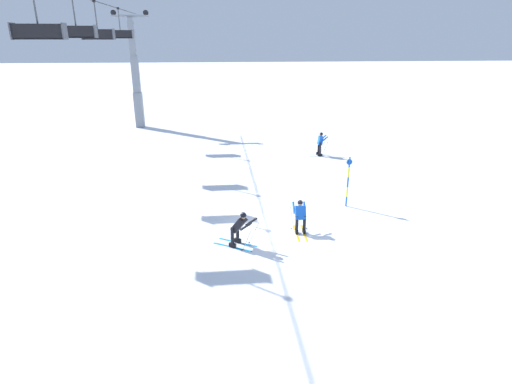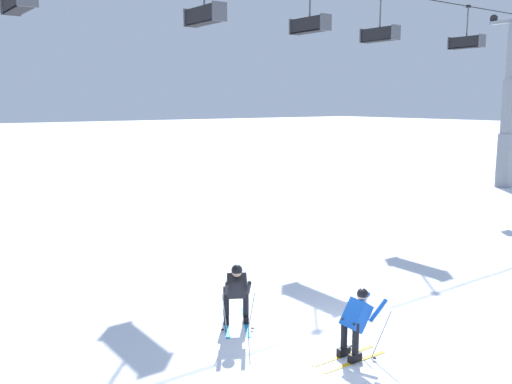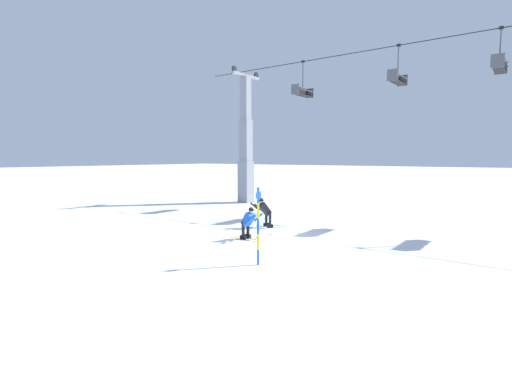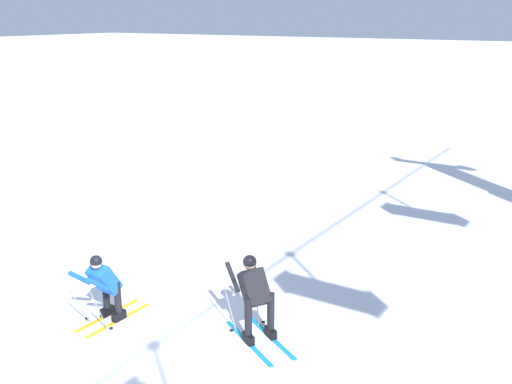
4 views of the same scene
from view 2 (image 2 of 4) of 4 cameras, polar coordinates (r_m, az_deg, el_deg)
ground_plane at (r=12.08m, az=7.82°, el=-14.72°), size 260.00×260.00×0.00m
skier_carving_main at (r=11.07m, az=10.28°, el=-12.77°), size 1.57×0.72×1.48m
lift_tower_far at (r=34.89m, az=24.57°, el=7.20°), size 0.72×3.08×9.82m
chairlift_seat_second at (r=20.24m, az=-5.50°, el=17.71°), size 0.61×2.01×2.17m
chairlift_seat_middle at (r=23.10m, az=5.41°, el=16.79°), size 0.61×1.93×2.12m
chairlift_seat_fourth at (r=25.97m, az=12.50°, el=15.60°), size 0.61×1.88×2.20m
chairlift_seat_farthest at (r=31.12m, az=20.75°, el=14.25°), size 0.61×1.84×2.14m
skier_distant_uphill at (r=12.27m, az=-2.02°, el=-10.00°), size 1.40×1.79×1.61m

